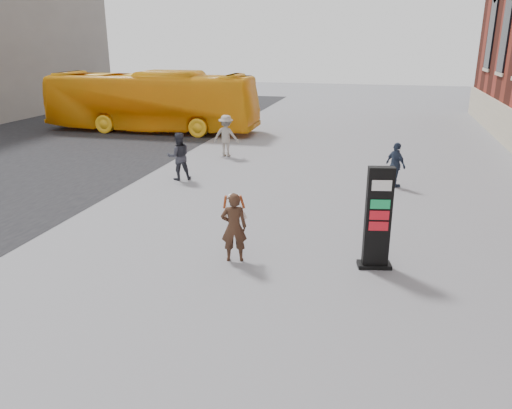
% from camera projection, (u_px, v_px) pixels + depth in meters
% --- Properties ---
extents(ground, '(100.00, 100.00, 0.00)m').
position_uv_depth(ground, '(213.00, 263.00, 11.58)').
color(ground, '#9E9EA3').
extents(info_pylon, '(0.81, 0.52, 2.34)m').
position_uv_depth(info_pylon, '(378.00, 219.00, 11.00)').
color(info_pylon, black).
rests_on(info_pylon, ground).
extents(woman, '(0.74, 0.70, 1.65)m').
position_uv_depth(woman, '(234.00, 226.00, 11.46)').
color(woman, '#332114').
rests_on(woman, ground).
extents(bus, '(11.90, 3.00, 3.30)m').
position_uv_depth(bus, '(151.00, 101.00, 27.64)').
color(bus, '#F4AA14').
rests_on(bus, road).
extents(pedestrian_a, '(1.06, 1.00, 1.74)m').
position_uv_depth(pedestrian_a, '(179.00, 156.00, 18.19)').
color(pedestrian_a, '#2F3139').
rests_on(pedestrian_a, ground).
extents(pedestrian_b, '(1.20, 0.73, 1.81)m').
position_uv_depth(pedestrian_b, '(226.00, 136.00, 21.86)').
color(pedestrian_b, gray).
rests_on(pedestrian_b, ground).
extents(pedestrian_c, '(0.88, 0.95, 1.57)m').
position_uv_depth(pedestrian_c, '(396.00, 165.00, 17.30)').
color(pedestrian_c, '#283349').
rests_on(pedestrian_c, ground).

